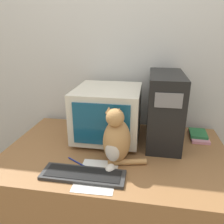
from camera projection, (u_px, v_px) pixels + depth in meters
wall_back at (126, 66)px, 1.75m from camera, size 7.00×0.05×2.50m
desk at (115, 197)px, 1.57m from camera, size 1.45×0.90×0.78m
crt_monitor at (108, 113)px, 1.55m from camera, size 0.44×0.46×0.37m
computer_tower at (164, 108)px, 1.49m from camera, size 0.22×0.48×0.48m
keyboard at (83, 175)px, 1.17m from camera, size 0.46×0.14×0.02m
cat at (117, 140)px, 1.26m from camera, size 0.28×0.26×0.35m
book_stack at (198, 135)px, 1.60m from camera, size 0.13×0.21×0.04m
pen at (77, 162)px, 1.30m from camera, size 0.13×0.09×0.01m
paper_sheet at (97, 175)px, 1.18m from camera, size 0.22×0.30×0.00m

